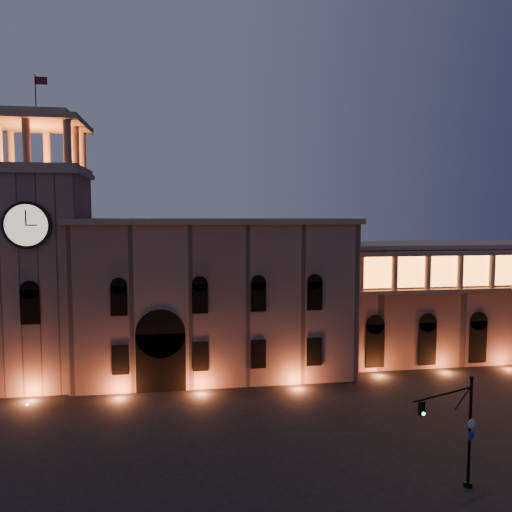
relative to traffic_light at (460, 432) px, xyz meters
name	(u,v)px	position (x,y,z in m)	size (l,w,h in m)	color
ground	(265,462)	(-11.90, 5.53, -3.95)	(160.00, 160.00, 0.00)	black
government_building	(215,296)	(-13.98, 27.46, 4.82)	(30.80, 12.80, 17.60)	#7B5C50
clock_tower	(42,267)	(-32.40, 26.51, 8.55)	(9.80, 9.80, 32.40)	#7B5C50
colonnade_wing	(479,298)	(20.10, 29.45, 3.38)	(40.60, 11.50, 14.50)	brown
traffic_light	(460,432)	(0.00, 0.00, 0.00)	(5.18, 2.20, 7.53)	black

